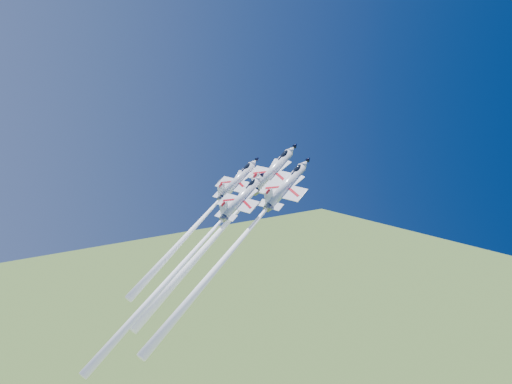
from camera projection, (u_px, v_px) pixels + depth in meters
jet_lead at (229, 221)px, 122.36m from camera, size 43.03×14.87×38.69m
jet_left at (203, 218)px, 121.94m from camera, size 33.33×11.73×29.62m
jet_right at (240, 240)px, 114.78m from camera, size 42.13×14.52×37.94m
jet_slot at (189, 256)px, 111.64m from camera, size 40.45×13.65×36.88m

